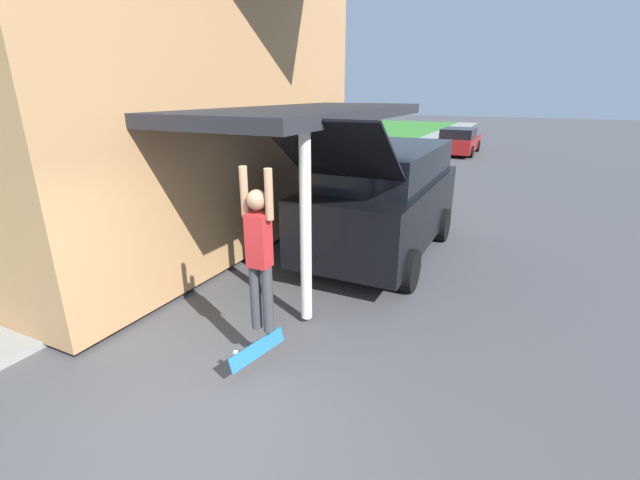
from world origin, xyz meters
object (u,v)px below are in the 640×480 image
skateboarder (259,250)px  skateboard (257,349)px  car_down_street (458,141)px  suv_parked (383,197)px

skateboarder → skateboard: skateboarder is taller
car_down_street → skateboarder: size_ratio=2.27×
suv_parked → car_down_street: 16.50m
suv_parked → skateboard: 4.62m
skateboarder → skateboard: (0.01, -0.16, -1.21)m
suv_parked → skateboard: suv_parked is taller
skateboarder → skateboard: size_ratio=2.44×
skateboarder → car_down_street: bearing=92.8°
skateboarder → suv_parked: bearing=89.3°
car_down_street → skateboarder: skateboarder is taller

